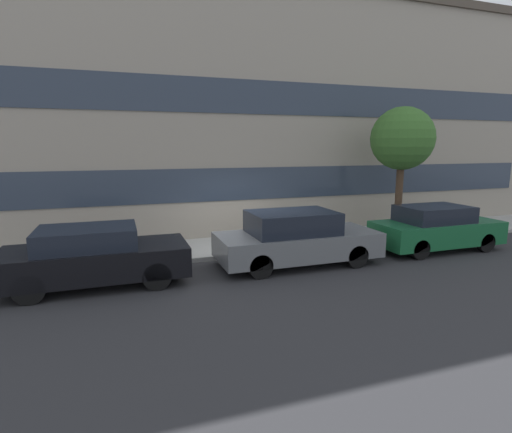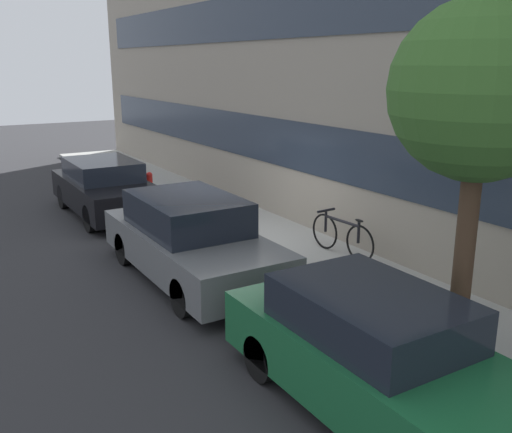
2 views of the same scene
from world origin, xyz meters
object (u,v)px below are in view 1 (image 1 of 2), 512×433
parked_car_green (436,228)px  street_tree (402,139)px  parked_car_black (95,256)px  bicycle (280,224)px  parked_car_grey (296,239)px  fire_hydrant (69,252)px

parked_car_green → street_tree: size_ratio=0.92×
parked_car_black → parked_car_green: 9.84m
bicycle → parked_car_grey: bearing=72.2°
parked_car_black → parked_car_grey: size_ratio=0.94×
bicycle → street_tree: bearing=157.5°
parked_car_grey → fire_hydrant: 5.95m
parked_car_grey → parked_car_green: parked_car_grey is taller
parked_car_grey → parked_car_black: bearing=180.0°
street_tree → fire_hydrant: bearing=-179.3°
parked_car_grey → bicycle: parked_car_grey is taller
parked_car_grey → fire_hydrant: size_ratio=6.11×
parked_car_black → fire_hydrant: bearing=115.6°
fire_hydrant → parked_car_grey: bearing=-13.9°
parked_car_grey → bicycle: bearing=76.1°
parked_car_grey → fire_hydrant: bearing=166.1°
parked_car_green → fire_hydrant: bearing=172.3°
parked_car_black → parked_car_green: (9.84, -0.00, -0.01)m
street_tree → parked_car_black: bearing=-170.8°
fire_hydrant → street_tree: size_ratio=0.16×
parked_car_green → fire_hydrant: 10.62m
fire_hydrant → parked_car_green: bearing=-7.7°
parked_car_grey → street_tree: 5.50m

